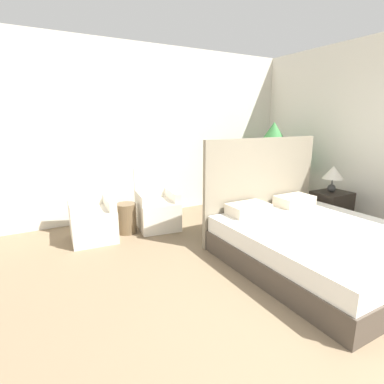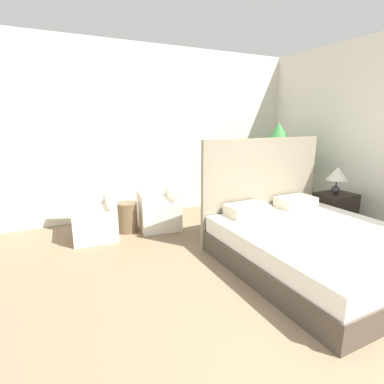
{
  "view_description": "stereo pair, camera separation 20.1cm",
  "coord_description": "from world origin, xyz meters",
  "px_view_note": "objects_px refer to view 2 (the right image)",
  "views": [
    {
      "loc": [
        -2.04,
        -0.96,
        1.68
      ],
      "look_at": [
        0.01,
        2.73,
        0.65
      ],
      "focal_mm": 28.0,
      "sensor_mm": 36.0,
      "label": 1
    },
    {
      "loc": [
        -1.86,
        -1.05,
        1.68
      ],
      "look_at": [
        0.01,
        2.73,
        0.65
      ],
      "focal_mm": 28.0,
      "sensor_mm": 36.0,
      "label": 2
    }
  ],
  "objects_px": {
    "bed": "(313,243)",
    "table_lamp": "(337,175)",
    "potted_palm": "(277,151)",
    "side_table": "(127,217)",
    "armchair_near_window_right": "(158,210)",
    "nightstand": "(334,211)",
    "armchair_near_window_left": "(94,218)"
  },
  "relations": [
    {
      "from": "armchair_near_window_right",
      "to": "side_table",
      "type": "relative_size",
      "value": 2.05
    },
    {
      "from": "nightstand",
      "to": "table_lamp",
      "type": "distance_m",
      "value": 0.58
    },
    {
      "from": "potted_palm",
      "to": "side_table",
      "type": "distance_m",
      "value": 2.88
    },
    {
      "from": "armchair_near_window_right",
      "to": "table_lamp",
      "type": "xyz_separation_m",
      "value": [
        2.43,
        -1.28,
        0.57
      ]
    },
    {
      "from": "armchair_near_window_left",
      "to": "potted_palm",
      "type": "relative_size",
      "value": 0.57
    },
    {
      "from": "side_table",
      "to": "armchair_near_window_right",
      "type": "bearing_deg",
      "value": -1.4
    },
    {
      "from": "bed",
      "to": "nightstand",
      "type": "xyz_separation_m",
      "value": [
        1.28,
        0.73,
        0.0
      ]
    },
    {
      "from": "bed",
      "to": "armchair_near_window_right",
      "type": "height_order",
      "value": "bed"
    },
    {
      "from": "nightstand",
      "to": "side_table",
      "type": "bearing_deg",
      "value": 156.0
    },
    {
      "from": "potted_palm",
      "to": "armchair_near_window_right",
      "type": "bearing_deg",
      "value": 176.39
    },
    {
      "from": "potted_palm",
      "to": "nightstand",
      "type": "bearing_deg",
      "value": -79.97
    },
    {
      "from": "armchair_near_window_right",
      "to": "table_lamp",
      "type": "distance_m",
      "value": 2.8
    },
    {
      "from": "armchair_near_window_left",
      "to": "side_table",
      "type": "bearing_deg",
      "value": 5.23
    },
    {
      "from": "armchair_near_window_right",
      "to": "table_lamp",
      "type": "height_order",
      "value": "table_lamp"
    },
    {
      "from": "armchair_near_window_left",
      "to": "potted_palm",
      "type": "distance_m",
      "value": 3.34
    },
    {
      "from": "armchair_near_window_right",
      "to": "side_table",
      "type": "distance_m",
      "value": 0.5
    },
    {
      "from": "armchair_near_window_left",
      "to": "nightstand",
      "type": "xyz_separation_m",
      "value": [
        3.43,
        -1.3,
        -0.0
      ]
    },
    {
      "from": "potted_palm",
      "to": "side_table",
      "type": "relative_size",
      "value": 3.59
    },
    {
      "from": "armchair_near_window_right",
      "to": "nightstand",
      "type": "bearing_deg",
      "value": -20.16
    },
    {
      "from": "armchair_near_window_left",
      "to": "side_table",
      "type": "height_order",
      "value": "armchair_near_window_left"
    },
    {
      "from": "armchair_near_window_right",
      "to": "potted_palm",
      "type": "xyz_separation_m",
      "value": [
        2.24,
        -0.14,
        0.84
      ]
    },
    {
      "from": "armchair_near_window_left",
      "to": "nightstand",
      "type": "bearing_deg",
      "value": -16.87
    },
    {
      "from": "potted_palm",
      "to": "side_table",
      "type": "bearing_deg",
      "value": 176.79
    },
    {
      "from": "nightstand",
      "to": "armchair_near_window_right",
      "type": "bearing_deg",
      "value": 152.03
    },
    {
      "from": "armchair_near_window_left",
      "to": "table_lamp",
      "type": "height_order",
      "value": "table_lamp"
    },
    {
      "from": "bed",
      "to": "table_lamp",
      "type": "relative_size",
      "value": 5.11
    },
    {
      "from": "armchair_near_window_right",
      "to": "side_table",
      "type": "bearing_deg",
      "value": -173.59
    },
    {
      "from": "potted_palm",
      "to": "table_lamp",
      "type": "xyz_separation_m",
      "value": [
        0.19,
        -1.14,
        -0.27
      ]
    },
    {
      "from": "bed",
      "to": "side_table",
      "type": "bearing_deg",
      "value": 129.13
    },
    {
      "from": "bed",
      "to": "nightstand",
      "type": "bearing_deg",
      "value": 29.74
    },
    {
      "from": "table_lamp",
      "to": "side_table",
      "type": "height_order",
      "value": "table_lamp"
    },
    {
      "from": "potted_palm",
      "to": "side_table",
      "type": "xyz_separation_m",
      "value": [
        -2.73,
        0.15,
        -0.9
      ]
    }
  ]
}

